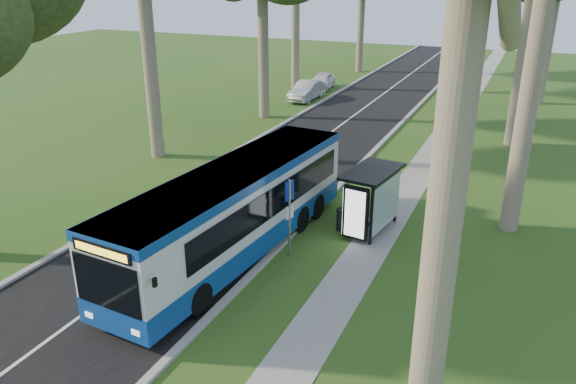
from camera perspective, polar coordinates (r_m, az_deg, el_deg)
name	(u,v)px	position (r m, az deg, el deg)	size (l,w,h in m)	color
ground	(269,258)	(19.82, -1.97, -6.76)	(120.00, 120.00, 0.00)	#2C551A
road	(291,162)	(29.52, 0.34, 3.11)	(7.00, 100.00, 0.02)	black
kerb_east	(355,170)	(28.36, 6.84, 2.27)	(0.25, 100.00, 0.12)	#9E9B93
kerb_west	(233,152)	(30.99, -5.62, 4.03)	(0.25, 100.00, 0.12)	#9E9B93
centre_line	(291,161)	(29.51, 0.34, 3.14)	(0.12, 100.00, 0.01)	white
footpath	(415,179)	(27.72, 12.75, 1.29)	(1.50, 100.00, 0.02)	gray
bus	(235,212)	(19.48, -5.42, -2.02)	(3.48, 12.09, 3.16)	silver
bus_stop_sign	(289,210)	(19.24, 0.14, -1.81)	(0.19, 0.39, 2.87)	gray
bus_shelter	(372,192)	(21.09, 8.53, -0.02)	(1.93, 3.04, 2.45)	black
litter_bin	(342,220)	(21.78, 5.54, -2.80)	(0.50, 0.50, 0.87)	black
car_white	(322,81)	(47.96, 3.49, 11.21)	(1.59, 3.94, 1.34)	white
car_silver	(307,91)	(43.76, 1.91, 10.25)	(1.50, 4.29, 1.41)	#ADB1B5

